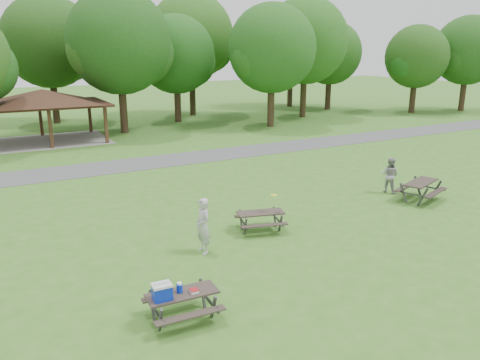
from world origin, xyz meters
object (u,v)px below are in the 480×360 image
picnic_table_near (176,296)px  frisbee_catcher (390,175)px  picnic_table_middle (260,216)px  frisbee_thrower (203,226)px

picnic_table_near → frisbee_catcher: frisbee_catcher is taller
picnic_table_middle → picnic_table_near: bearing=-139.9°
picnic_table_middle → frisbee_thrower: size_ratio=1.08×
frisbee_catcher → frisbee_thrower: bearing=78.3°
picnic_table_near → frisbee_catcher: (12.70, 5.35, 0.14)m
picnic_table_near → frisbee_catcher: bearing=22.8°
frisbee_thrower → frisbee_catcher: bearing=98.4°
frisbee_catcher → picnic_table_near: bearing=90.5°
picnic_table_near → frisbee_thrower: frisbee_thrower is taller
picnic_table_near → picnic_table_middle: bearing=40.1°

